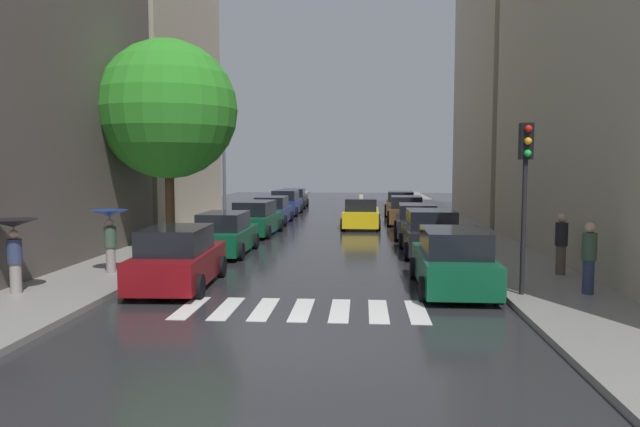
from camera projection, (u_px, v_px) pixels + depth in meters
The scene contains 25 objects.
ground_plane at pixel (339, 222), 34.80m from camera, with size 28.00×72.00×0.04m, color #272729.
sidewalk_left at pixel (232, 220), 35.26m from camera, with size 3.00×72.00×0.15m, color gray.
sidewalk_right at pixel (448, 221), 34.32m from camera, with size 3.00×72.00×0.15m, color gray.
crosswalk_stripes at pixel (302, 310), 13.70m from camera, with size 5.85×2.20×0.01m.
building_left_mid at pixel (140, 49), 32.30m from camera, with size 6.00×12.20×19.72m, color #B2A38C.
building_right_mid at pixel (521, 67), 35.37m from camera, with size 6.00×12.80×18.76m, color #B2A38C.
parked_car_left_nearest at pixel (178, 259), 16.17m from camera, with size 2.18×4.44×1.71m.
parked_car_left_second at pixel (225, 235), 22.14m from camera, with size 2.01×4.32×1.62m.
parked_car_left_third at pixel (256, 219), 28.14m from camera, with size 2.20×4.76×1.67m.
parked_car_left_fourth at pixel (272, 211), 33.46m from camera, with size 2.07×4.41×1.59m.
parked_car_left_fifth at pixel (286, 203), 39.43m from camera, with size 2.02×4.49×1.69m.
parked_car_left_sixth at pixel (294, 199), 45.77m from camera, with size 2.19×4.50×1.53m.
parked_car_right_nearest at pixel (453, 262), 15.80m from camera, with size 2.09×4.49×1.69m.
parked_car_right_second at pixel (430, 234), 22.06m from camera, with size 2.17×4.17×1.72m.
parked_car_right_third at pixel (417, 222), 27.29m from camera, with size 2.26×4.61×1.58m.
parked_car_right_fourth at pixel (406, 211), 33.17m from camera, with size 2.30×4.29×1.63m.
parked_car_right_fifth at pixel (400, 204), 38.90m from camera, with size 2.23×4.56×1.63m.
taxi_midroad at pixel (361, 214), 31.36m from camera, with size 2.14×4.58×1.81m.
pedestrian_foreground at pixel (561, 242), 17.26m from camera, with size 0.36×0.36×1.83m.
pedestrian_near_tree at pixel (14, 237), 14.70m from camera, with size 1.17×1.17×1.89m.
pedestrian_by_kerb at pixel (110, 226), 17.53m from camera, with size 1.10×1.10×1.91m.
pedestrian_far_side at pixel (589, 256), 14.66m from camera, with size 0.36×0.36×1.83m.
street_tree_left at pixel (168, 110), 22.42m from camera, with size 5.35×5.35×8.07m.
traffic_light_right_corner at pixel (525, 170), 14.40m from camera, with size 0.30×0.42×4.30m.
lamp_post_left at pixel (224, 144), 29.12m from camera, with size 0.60×0.28×7.54m.
Camera 1 is at (1.41, -10.62, 3.43)m, focal length 32.58 mm.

